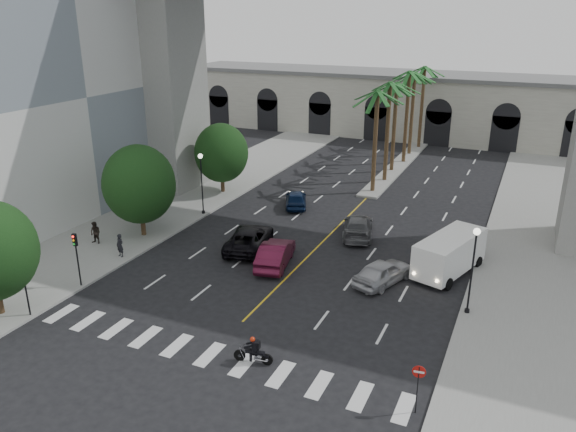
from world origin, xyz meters
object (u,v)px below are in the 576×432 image
object	(u,v)px
car_a	(383,272)
car_d	(358,226)
car_b	(275,254)
cargo_van	(449,253)
traffic_signal_near	(24,277)
car_e	(296,199)
lamp_post_right	(473,264)
traffic_signal_far	(76,251)
pedestrian_a	(120,245)
motorcycle_rider	(254,351)
pedestrian_b	(95,233)
do_not_enter_sign	(418,379)
car_c	(249,238)
lamp_post_left_far	(202,179)

from	to	relation	value
car_a	car_d	xyz separation A→B (m)	(-3.86, 7.01, -0.00)
car_b	cargo_van	distance (m)	11.55
traffic_signal_near	car_e	world-z (taller)	traffic_signal_near
cargo_van	car_e	bearing A→B (deg)	168.49
car_e	cargo_van	world-z (taller)	cargo_van
lamp_post_right	car_a	world-z (taller)	lamp_post_right
car_a	car_e	xyz separation A→B (m)	(-10.93, 11.32, -0.04)
car_e	traffic_signal_far	bearing A→B (deg)	49.19
traffic_signal_far	pedestrian_a	xyz separation A→B (m)	(-0.62, 4.54, -1.53)
motorcycle_rider	pedestrian_b	distance (m)	19.41
car_a	car_d	size ratio (longest dim) A/B	0.85
lamp_post_right	do_not_enter_sign	xyz separation A→B (m)	(-0.90, -9.56, -1.47)
motorcycle_rider	lamp_post_right	bearing A→B (deg)	36.44
motorcycle_rider	car_e	bearing A→B (deg)	99.24
lamp_post_right	car_c	size ratio (longest dim) A/B	0.91
do_not_enter_sign	cargo_van	bearing A→B (deg)	86.38
pedestrian_b	lamp_post_left_far	bearing A→B (deg)	64.66
lamp_post_right	car_c	bearing A→B (deg)	168.50
car_b	traffic_signal_near	bearing A→B (deg)	38.74
lamp_post_right	traffic_signal_far	world-z (taller)	lamp_post_right
traffic_signal_far	pedestrian_b	distance (m)	6.98
car_a	do_not_enter_sign	bearing A→B (deg)	132.07
traffic_signal_near	car_a	size ratio (longest dim) A/B	0.78
lamp_post_left_far	motorcycle_rider	bearing A→B (deg)	-51.20
car_e	do_not_enter_sign	xyz separation A→B (m)	(15.53, -22.73, 0.99)
lamp_post_left_far	motorcycle_rider	world-z (taller)	lamp_post_left_far
traffic_signal_far	car_b	world-z (taller)	traffic_signal_far
traffic_signal_near	cargo_van	xyz separation A→B (m)	(20.78, 15.51, -1.05)
cargo_van	car_a	bearing A→B (deg)	-120.68
cargo_van	pedestrian_a	xyz separation A→B (m)	(-21.40, -6.98, -0.48)
lamp_post_left_far	do_not_enter_sign	xyz separation A→B (m)	(21.90, -17.56, -1.47)
lamp_post_right	car_d	bearing A→B (deg)	136.55
traffic_signal_far	do_not_enter_sign	world-z (taller)	traffic_signal_far
pedestrian_b	pedestrian_a	bearing A→B (deg)	-21.69
car_a	car_e	bearing A→B (deg)	-25.83
lamp_post_right	motorcycle_rider	size ratio (longest dim) A/B	2.64
pedestrian_b	lamp_post_right	bearing A→B (deg)	-0.73
lamp_post_left_far	car_e	bearing A→B (deg)	39.01
traffic_signal_near	car_a	world-z (taller)	traffic_signal_near
car_b	pedestrian_b	size ratio (longest dim) A/B	3.03
traffic_signal_far	car_a	world-z (taller)	traffic_signal_far
car_a	pedestrian_a	size ratio (longest dim) A/B	2.80
lamp_post_right	traffic_signal_near	distance (m)	25.02
traffic_signal_near	motorcycle_rider	size ratio (longest dim) A/B	1.80
car_e	car_b	bearing A→B (deg)	83.69
lamp_post_right	car_e	distance (m)	21.19
traffic_signal_far	car_a	size ratio (longest dim) A/B	0.78
car_e	car_d	bearing A→B (deg)	125.57
motorcycle_rider	pedestrian_b	bearing A→B (deg)	145.42
motorcycle_rider	pedestrian_b	size ratio (longest dim) A/B	1.20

